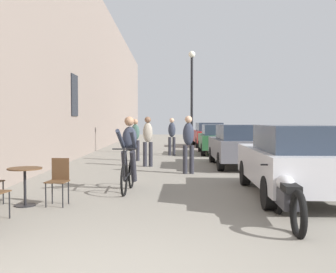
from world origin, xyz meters
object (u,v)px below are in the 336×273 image
(pedestrian_near, at_px, (188,141))
(pedestrian_furthest, at_px, (171,134))
(cafe_chair_mid_toward_wall, at_px, (58,178))
(cafe_table_mid, at_px, (24,178))
(parked_car_third, at_px, (217,139))
(parked_car_second, at_px, (238,145))
(parked_motorcycle, at_px, (286,198))
(cyclist_on_bicycle, at_px, (128,155))
(street_lamp, at_px, (191,89))
(pedestrian_far, at_px, (135,137))
(parked_car_nearest, at_px, (294,160))
(parked_car_fourth, at_px, (208,134))
(pedestrian_mid, at_px, (147,138))

(pedestrian_near, bearing_deg, pedestrian_furthest, 93.89)
(cafe_chair_mid_toward_wall, bearing_deg, cafe_table_mid, -173.01)
(pedestrian_furthest, relative_size, parked_car_third, 0.43)
(parked_car_second, bearing_deg, parked_motorcycle, -94.47)
(cafe_chair_mid_toward_wall, xyz_separation_m, pedestrian_near, (2.71, 4.58, 0.48))
(pedestrian_near, relative_size, pedestrian_furthest, 1.01)
(cafe_chair_mid_toward_wall, xyz_separation_m, cyclist_on_bicycle, (1.18, 1.61, 0.29))
(cyclist_on_bicycle, relative_size, parked_car_third, 0.43)
(street_lamp, bearing_deg, pedestrian_far, -129.74)
(cafe_table_mid, distance_m, parked_car_nearest, 5.45)
(parked_motorcycle, bearing_deg, cafe_table_mid, 164.05)
(cafe_chair_mid_toward_wall, bearing_deg, parked_car_third, 69.51)
(pedestrian_far, distance_m, parked_motorcycle, 10.48)
(pedestrian_near, bearing_deg, parked_car_fourth, 81.75)
(cyclist_on_bicycle, relative_size, parked_motorcycle, 0.82)
(parked_car_fourth, relative_size, parked_motorcycle, 1.98)
(cyclist_on_bicycle, height_order, parked_car_second, cyclist_on_bicycle)
(pedestrian_near, xyz_separation_m, street_lamp, (0.51, 6.95, 2.11))
(cafe_chair_mid_toward_wall, relative_size, parked_car_second, 0.21)
(pedestrian_far, height_order, parked_car_fourth, pedestrian_far)
(cyclist_on_bicycle, relative_size, parked_car_fourth, 0.41)
(cafe_chair_mid_toward_wall, relative_size, parked_motorcycle, 0.41)
(cafe_chair_mid_toward_wall, distance_m, parked_car_second, 7.96)
(pedestrian_far, bearing_deg, cyclist_on_bicycle, -86.67)
(cafe_chair_mid_toward_wall, height_order, parked_car_third, parked_car_third)
(pedestrian_mid, height_order, pedestrian_far, pedestrian_mid)
(pedestrian_mid, bearing_deg, parked_motorcycle, -71.95)
(parked_car_third, bearing_deg, parked_car_second, -89.05)
(street_lamp, xyz_separation_m, parked_car_third, (1.27, 0.47, -2.37))
(parked_car_third, bearing_deg, street_lamp, -159.73)
(pedestrian_near, height_order, parked_car_second, pedestrian_near)
(pedestrian_mid, height_order, parked_car_fourth, pedestrian_mid)
(parked_car_fourth, bearing_deg, pedestrian_furthest, -109.32)
(parked_car_second, bearing_deg, parked_car_third, 90.95)
(parked_motorcycle, bearing_deg, cafe_chair_mid_toward_wall, 160.73)
(cafe_chair_mid_toward_wall, bearing_deg, pedestrian_furthest, 78.43)
(pedestrian_far, distance_m, pedestrian_furthest, 2.89)
(pedestrian_furthest, distance_m, parked_car_fourth, 7.12)
(cafe_table_mid, xyz_separation_m, parked_car_nearest, (5.37, 0.90, 0.27))
(pedestrian_mid, height_order, parked_car_nearest, pedestrian_mid)
(cafe_chair_mid_toward_wall, distance_m, parked_car_fourth, 18.37)
(cafe_chair_mid_toward_wall, bearing_deg, parked_car_fourth, 75.43)
(pedestrian_far, relative_size, parked_motorcycle, 0.79)
(pedestrian_furthest, relative_size, parked_car_second, 0.42)
(cyclist_on_bicycle, height_order, pedestrian_mid, pedestrian_mid)
(street_lamp, xyz_separation_m, parked_car_nearest, (1.54, -10.69, -2.32))
(pedestrian_mid, distance_m, parked_motorcycle, 8.34)
(pedestrian_mid, xyz_separation_m, parked_car_third, (3.10, 5.46, -0.25))
(pedestrian_far, bearing_deg, pedestrian_near, -64.26)
(pedestrian_mid, distance_m, parked_car_nearest, 6.63)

